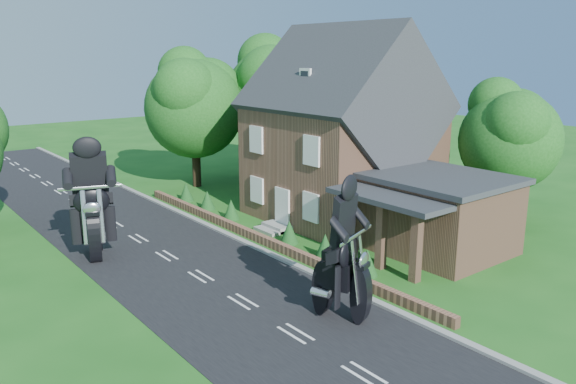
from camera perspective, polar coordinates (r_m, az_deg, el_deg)
ground at (r=20.52m, az=-4.62°, el=-11.08°), size 120.00×120.00×0.00m
road at (r=20.52m, az=-4.62°, el=-11.05°), size 7.00×80.00×0.02m
kerb at (r=22.54m, az=3.20°, el=-8.53°), size 0.30×80.00×0.12m
garden_wall at (r=26.54m, az=-2.92°, el=-4.69°), size 0.30×22.00×0.40m
house at (r=30.20m, az=5.52°, el=5.62°), size 9.54×8.64×10.24m
annex at (r=25.86m, az=14.84°, el=-2.02°), size 7.05×5.94×3.44m
tree_annex_side at (r=31.77m, az=21.83°, el=5.74°), size 5.64×5.20×7.48m
tree_house_right at (r=36.31m, az=9.77°, el=8.21°), size 6.51×6.00×8.40m
tree_behind_house at (r=40.08m, az=-0.74°, el=10.41°), size 7.81×7.20×10.08m
tree_behind_left at (r=37.61m, az=-9.05°, el=9.26°), size 6.94×6.40×9.16m
shrub_a at (r=22.77m, az=8.03°, el=-7.09°), size 0.90×0.90×1.10m
shrub_b at (r=24.44m, az=3.79°, el=-5.49°), size 0.90×0.90×1.10m
shrub_c at (r=26.24m, az=0.12°, el=-4.08°), size 0.90×0.90×1.10m
shrub_d at (r=30.15m, az=-5.80°, el=-1.77°), size 0.90×0.90×1.10m
shrub_e at (r=32.22m, az=-8.20°, el=-0.82°), size 0.90×0.90×1.10m
shrub_f at (r=34.35m, az=-10.31°, el=0.02°), size 0.90×0.90×1.10m
motorcycle_lead at (r=19.09m, az=5.47°, el=-10.64°), size 0.94×1.63×1.48m
motorcycle_follow at (r=25.84m, az=-19.02°, el=-4.59°), size 0.97×1.76×1.59m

